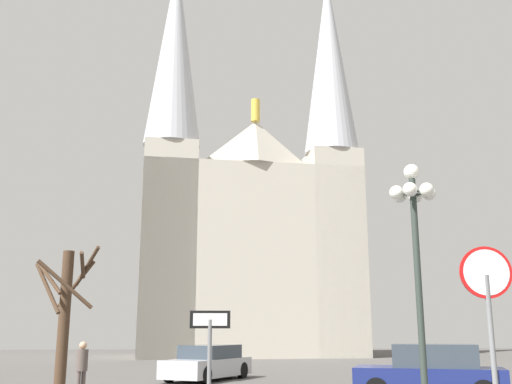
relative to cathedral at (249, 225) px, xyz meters
The scene contains 8 objects.
cathedral is the anchor object (origin of this frame).
stop_sign 39.29m from the cathedral, 90.62° to the right, with size 0.77×0.15×3.13m.
one_way_arrow_sign 37.93m from the cathedral, 96.89° to the right, with size 0.68×0.07×2.23m.
street_lamp 33.75m from the cathedral, 88.92° to the right, with size 1.18×1.06×5.93m.
bare_tree 34.33m from the cathedral, 103.19° to the right, with size 1.50×1.50×3.86m.
parked_car_near_navy 31.45m from the cathedral, 85.92° to the right, with size 4.47×3.18×1.53m.
parked_car_far_silver 24.43m from the cathedral, 99.97° to the right, with size 3.85×4.73×1.35m.
pedestrian_walking 31.35m from the cathedral, 104.93° to the right, with size 0.32×0.32×1.60m.
Camera 1 is at (-2.48, -7.01, 1.89)m, focal length 41.86 mm.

